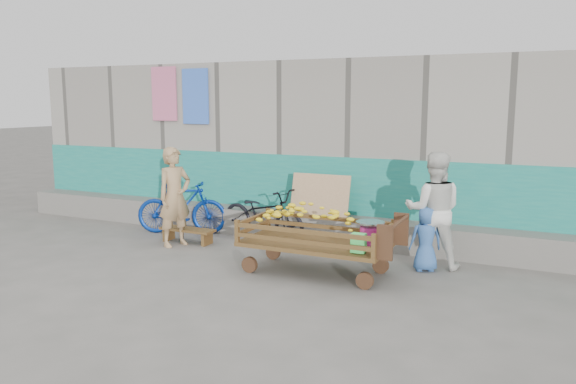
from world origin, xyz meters
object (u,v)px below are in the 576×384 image
at_px(banana_cart, 313,228).
at_px(bicycle_dark, 263,214).
at_px(vendor_man, 175,197).
at_px(woman, 434,210).
at_px(bench, 187,232).
at_px(bicycle_blue, 182,207).
at_px(child, 426,239).

bearing_deg(banana_cart, bicycle_dark, 137.39).
xyz_separation_m(vendor_man, woman, (3.98, 0.55, 0.02)).
xyz_separation_m(banana_cart, woman, (1.42, 0.96, 0.20)).
bearing_deg(banana_cart, woman, 34.23).
bearing_deg(banana_cart, bench, 165.37).
height_order(woman, bicycle_blue, woman).
relative_size(banana_cart, child, 2.41).
bearing_deg(child, vendor_man, -21.65).
xyz_separation_m(banana_cart, bicycle_blue, (-2.97, 1.15, -0.14)).
distance_m(banana_cart, vendor_man, 2.61).
bearing_deg(vendor_man, bicycle_dark, -28.54).
bearing_deg(woman, bicycle_blue, -14.03).
distance_m(woman, child, 0.43).
bearing_deg(bench, vendor_man, -103.24).
height_order(child, bicycle_dark, child).
relative_size(vendor_man, woman, 0.98).
height_order(bicycle_dark, bicycle_blue, bicycle_blue).
bearing_deg(woman, child, 65.61).
bearing_deg(banana_cart, vendor_man, 170.77).
xyz_separation_m(bench, child, (3.88, 0.09, 0.27)).
bearing_deg(bench, bicycle_blue, 132.97).
height_order(banana_cart, bench, banana_cart).
xyz_separation_m(bench, vendor_man, (-0.06, -0.24, 0.62)).
relative_size(banana_cart, woman, 1.32).
distance_m(bench, woman, 3.99).
distance_m(banana_cart, woman, 1.72).
height_order(bench, child, child).
bearing_deg(woman, vendor_man, -3.79).
xyz_separation_m(banana_cart, bench, (-2.51, 0.66, -0.44)).
bearing_deg(bicycle_dark, vendor_man, 141.56).
bearing_deg(child, bench, -25.09).
bearing_deg(bench, child, 1.33).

